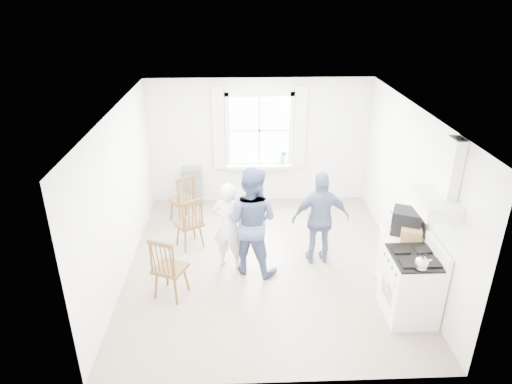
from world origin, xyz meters
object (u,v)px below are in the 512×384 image
Objects in this scene: low_cabinet at (399,259)px; windsor_chair_c at (191,218)px; stereo_stack at (407,222)px; person_right at (321,219)px; person_left at (229,226)px; gas_stove at (411,285)px; person_mid at (251,221)px; windsor_chair_b at (165,263)px; windsor_chair_a at (185,195)px.

windsor_chair_c is at bearing 160.00° from low_cabinet.
stereo_stack is (0.04, 0.03, 0.63)m from low_cabinet.
person_right is at bearing 147.34° from low_cabinet.
person_right reaches higher than person_left.
gas_stove is at bearing 170.33° from person_left.
low_cabinet is 0.93× the size of windsor_chair_c.
stereo_stack is at bearing 38.27° from low_cabinet.
person_mid reaches higher than person_left.
windsor_chair_b is 2.56m from person_right.
windsor_chair_a is (-3.38, 2.82, 0.12)m from gas_stove.
gas_stove reaches higher than windsor_chair_a.
stereo_stack is at bearing 81.63° from gas_stove.
low_cabinet is at bearing 3.71° from windsor_chair_b.
stereo_stack is 0.52× the size of windsor_chair_a.
stereo_stack is at bearing -31.00° from windsor_chair_a.
windsor_chair_c reaches higher than low_cabinet.
person_mid reaches higher than person_right.
stereo_stack is 0.33× the size of person_right.
stereo_stack is 0.35× the size of person_left.
stereo_stack is 2.70m from person_left.
windsor_chair_c is (-3.17, 1.88, 0.11)m from gas_stove.
stereo_stack reaches higher than windsor_chair_b.
person_mid is 1.12× the size of person_right.
stereo_stack is at bearing 4.15° from windsor_chair_b.
person_left is (-2.51, 1.31, 0.26)m from gas_stove.
stereo_stack is 2.32m from person_mid.
windsor_chair_b is at bearing -175.85° from stereo_stack.
gas_stove is 0.70m from low_cabinet.
low_cabinet is 1.35m from person_right.
person_right is at bearing -31.15° from windsor_chair_a.
low_cabinet is 0.88× the size of windsor_chair_b.
person_mid is (1.26, 0.71, 0.27)m from windsor_chair_b.
low_cabinet is 2.32m from person_mid.
gas_stove is 1.24× the size of low_cabinet.
windsor_chair_c is (0.24, 1.40, -0.03)m from windsor_chair_b.
windsor_chair_c is 0.54× the size of person_mid.
person_left is (-2.62, 0.58, -0.34)m from stereo_stack.
gas_stove is 3.45m from windsor_chair_b.
gas_stove is 2.84m from person_left.
stereo_stack is 1.35m from person_right.
stereo_stack is 4.09m from windsor_chair_a.
stereo_stack reaches higher than low_cabinet.
windsor_chair_a is 0.56× the size of person_mid.
person_right is (2.38, 0.93, 0.18)m from windsor_chair_b.
low_cabinet is at bearing -169.44° from person_mid.
windsor_chair_c is at bearing -14.68° from person_right.
person_left is at bearing 152.48° from gas_stove.
person_mid is at bearing 167.73° from low_cabinet.
person_mid is (-2.23, 0.48, 0.44)m from low_cabinet.
person_left reaches higher than low_cabinet.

